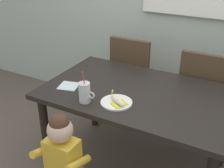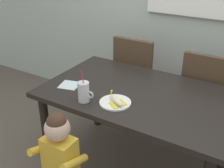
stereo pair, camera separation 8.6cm
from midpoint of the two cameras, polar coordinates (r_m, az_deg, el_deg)
name	(u,v)px [view 1 (the left image)]	position (r m, az deg, el deg)	size (l,w,h in m)	color
ground_plane	(135,166)	(2.63, 3.71, -16.20)	(24.00, 24.00, 0.00)	brown
dining_table	(138,102)	(2.24, 4.20, -3.71)	(1.48, 0.92, 0.76)	black
dining_chair_left	(133,74)	(2.99, 3.55, 2.01)	(0.44, 0.44, 0.96)	#4C3826
dining_chair_right	(203,92)	(2.74, 17.11, -1.66)	(0.44, 0.45, 0.96)	#4C3826
toddler_standing	(62,154)	(1.97, -11.32, -13.85)	(0.33, 0.24, 0.84)	#3F4760
milk_cup	(85,94)	(2.03, -6.78, -1.94)	(0.13, 0.08, 0.25)	silver
snack_plate	(116,102)	(2.02, -0.32, -3.77)	(0.23, 0.23, 0.01)	white
peeled_banana	(118,100)	(2.00, -0.12, -3.38)	(0.17, 0.15, 0.07)	#F4EAC6
paper_napkin	(69,86)	(2.29, -9.84, -0.40)	(0.15, 0.15, 0.00)	silver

